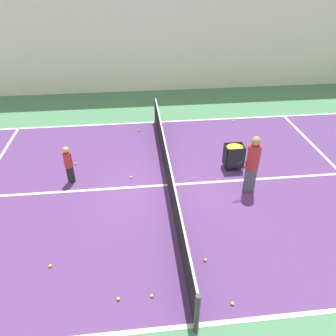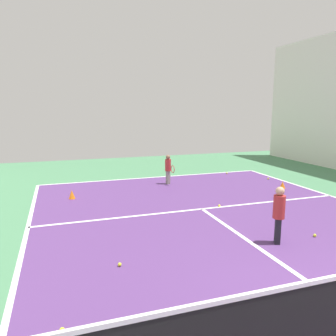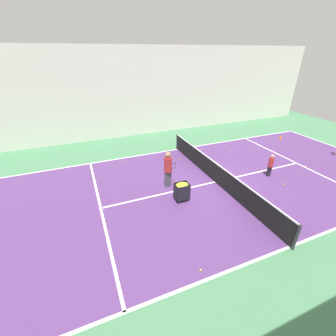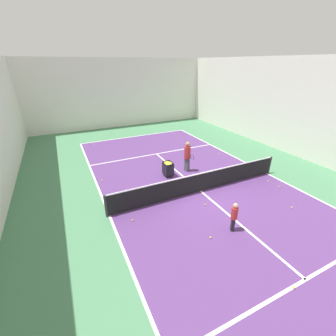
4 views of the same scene
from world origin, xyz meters
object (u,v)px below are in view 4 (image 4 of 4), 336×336
Objects in this scene: coach_at_net at (187,155)px; ball_cart at (168,166)px; child_midcourt at (234,215)px; tennis_net at (201,182)px.

coach_at_net reaches higher than ball_cart.
coach_at_net is 1.48× the size of child_midcourt.
coach_at_net is 1.37m from ball_cart.
ball_cart is (-0.23, 5.14, -0.11)m from child_midcourt.
tennis_net is at bearing 22.64° from child_midcourt.
tennis_net is 5.21× the size of coach_at_net.
coach_at_net reaches higher than child_midcourt.
child_midcourt is at bearing -23.06° from coach_at_net.
child_midcourt is at bearing -87.44° from ball_cart.
tennis_net is 2.98m from child_midcourt.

